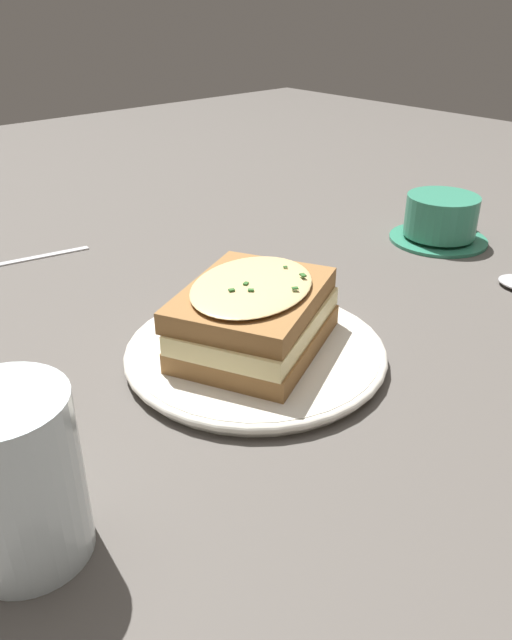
% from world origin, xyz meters
% --- Properties ---
extents(ground_plane, '(2.40, 2.40, 0.00)m').
position_xyz_m(ground_plane, '(0.00, 0.00, 0.00)').
color(ground_plane, '#514C47').
extents(dinner_plate, '(0.23, 0.23, 0.01)m').
position_xyz_m(dinner_plate, '(0.00, 0.01, 0.01)').
color(dinner_plate, silver).
rests_on(dinner_plate, ground_plane).
extents(sandwich, '(0.17, 0.16, 0.06)m').
position_xyz_m(sandwich, '(0.00, 0.01, 0.04)').
color(sandwich, olive).
rests_on(sandwich, dinner_plate).
extents(teacup_with_saucer, '(0.14, 0.12, 0.06)m').
position_xyz_m(teacup_with_saucer, '(0.37, 0.07, 0.03)').
color(teacup_with_saucer, '#338466').
rests_on(teacup_with_saucer, ground_plane).
extents(water_glass, '(0.07, 0.07, 0.11)m').
position_xyz_m(water_glass, '(-0.24, -0.06, 0.05)').
color(water_glass, silver).
rests_on(water_glass, ground_plane).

